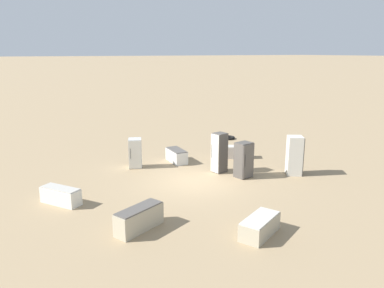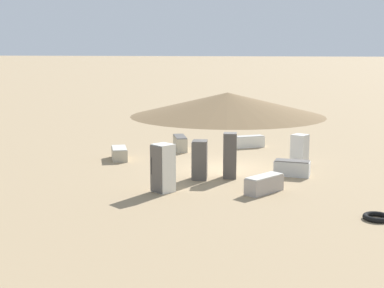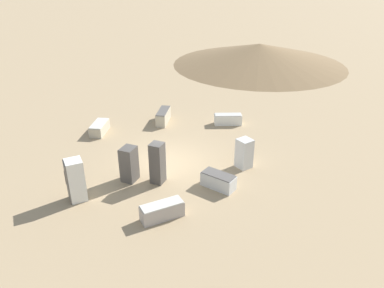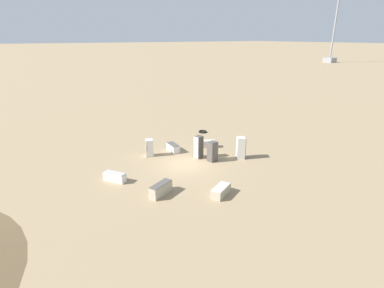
% 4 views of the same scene
% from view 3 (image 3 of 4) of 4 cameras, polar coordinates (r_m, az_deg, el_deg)
% --- Properties ---
extents(ground_plane, '(1000.00, 1000.00, 0.00)m').
position_cam_3_polar(ground_plane, '(18.85, -3.51, -2.76)').
color(ground_plane, '#9E8460').
extents(dirt_mound, '(16.23, 16.23, 1.95)m').
position_cam_3_polar(dirt_mound, '(36.78, 10.20, 13.32)').
color(dirt_mound, brown).
rests_on(dirt_mound, ground_plane).
extents(discarded_fridge_0, '(0.82, 0.75, 1.66)m').
position_cam_3_polar(discarded_fridge_0, '(17.20, -9.58, -3.04)').
color(discarded_fridge_0, '#4C4742').
rests_on(discarded_fridge_0, ground_plane).
extents(discarded_fridge_1, '(1.78, 1.38, 0.67)m').
position_cam_3_polar(discarded_fridge_1, '(14.92, -4.58, -10.12)').
color(discarded_fridge_1, '#A89E93').
rests_on(discarded_fridge_1, ground_plane).
extents(discarded_fridge_2, '(0.84, 0.88, 1.49)m').
position_cam_3_polar(discarded_fridge_2, '(18.23, 7.93, -1.41)').
color(discarded_fridge_2, silver).
rests_on(discarded_fridge_2, ground_plane).
extents(discarded_fridge_3, '(0.74, 1.55, 0.69)m').
position_cam_3_polar(discarded_fridge_3, '(16.72, 4.04, -5.59)').
color(discarded_fridge_3, silver).
rests_on(discarded_fridge_3, ground_plane).
extents(discarded_fridge_4, '(0.97, 0.96, 1.87)m').
position_cam_3_polar(discarded_fridge_4, '(16.33, -17.33, -5.30)').
color(discarded_fridge_4, silver).
rests_on(discarded_fridge_4, ground_plane).
extents(discarded_fridge_5, '(1.86, 1.25, 0.78)m').
position_cam_3_polar(discarded_fridge_5, '(23.26, -4.40, 4.23)').
color(discarded_fridge_5, '#B2A88E').
rests_on(discarded_fridge_5, ground_plane).
extents(discarded_fridge_6, '(0.72, 0.65, 1.95)m').
position_cam_3_polar(discarded_fridge_6, '(16.84, -5.26, -2.89)').
color(discarded_fridge_6, '#4C4742').
rests_on(discarded_fridge_6, ground_plane).
extents(discarded_fridge_7, '(1.78, 1.37, 0.61)m').
position_cam_3_polar(discarded_fridge_7, '(22.46, -13.92, 2.40)').
color(discarded_fridge_7, '#B2A88E').
rests_on(discarded_fridge_7, ground_plane).
extents(discarded_fridge_8, '(1.40, 1.69, 0.65)m').
position_cam_3_polar(discarded_fridge_8, '(23.02, 5.50, 3.77)').
color(discarded_fridge_8, silver).
rests_on(discarded_fridge_8, ground_plane).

